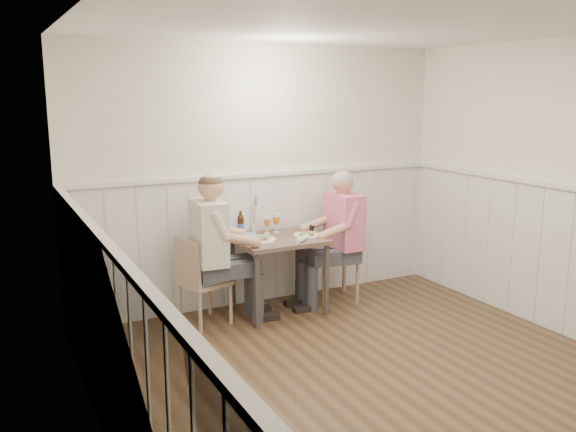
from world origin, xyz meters
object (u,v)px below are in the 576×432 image
(dining_table, at_px, (279,248))
(chair_right, at_px, (340,253))
(chair_left, at_px, (200,278))
(grass_vase, at_px, (253,215))
(diner_cream, at_px, (214,262))
(beer_bottle, at_px, (241,224))
(man_in_pink, at_px, (340,247))

(dining_table, relative_size, chair_right, 0.92)
(chair_left, height_order, grass_vase, grass_vase)
(chair_left, height_order, diner_cream, diner_cream)
(beer_bottle, bearing_deg, diner_cream, -141.92)
(chair_left, xyz_separation_m, man_in_pink, (1.49, -0.04, 0.13))
(diner_cream, bearing_deg, beer_bottle, 38.08)
(man_in_pink, relative_size, diner_cream, 0.96)
(beer_bottle, bearing_deg, chair_right, -11.44)
(chair_left, relative_size, beer_bottle, 3.49)
(man_in_pink, xyz_separation_m, beer_bottle, (-0.97, 0.30, 0.27))
(diner_cream, bearing_deg, man_in_pink, 0.54)
(diner_cream, bearing_deg, grass_vase, 31.91)
(man_in_pink, bearing_deg, grass_vase, 158.06)
(man_in_pink, bearing_deg, dining_table, 177.35)
(beer_bottle, bearing_deg, grass_vase, 10.96)
(dining_table, relative_size, beer_bottle, 3.48)
(man_in_pink, relative_size, grass_vase, 3.51)
(dining_table, xyz_separation_m, beer_bottle, (-0.28, 0.27, 0.21))
(chair_right, distance_m, grass_vase, 1.00)
(dining_table, distance_m, beer_bottle, 0.45)
(diner_cream, bearing_deg, chair_left, 156.57)
(chair_right, xyz_separation_m, grass_vase, (-0.87, 0.24, 0.44))
(chair_left, height_order, beer_bottle, beer_bottle)
(man_in_pink, height_order, grass_vase, man_in_pink)
(chair_right, height_order, chair_left, chair_right)
(chair_right, xyz_separation_m, diner_cream, (-1.42, -0.11, 0.12))
(beer_bottle, xyz_separation_m, grass_vase, (0.15, 0.03, 0.07))
(dining_table, bearing_deg, diner_cream, -176.28)
(chair_right, distance_m, man_in_pink, 0.14)
(chair_left, distance_m, grass_vase, 0.87)
(grass_vase, bearing_deg, chair_left, -156.70)
(dining_table, xyz_separation_m, man_in_pink, (0.68, -0.03, -0.06))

